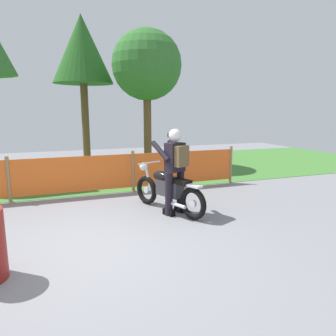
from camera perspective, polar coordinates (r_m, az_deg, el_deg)
name	(u,v)px	position (r m, az deg, el deg)	size (l,w,h in m)	color
ground	(89,247)	(5.01, -14.28, -13.89)	(24.00, 24.00, 0.02)	gray
grass_verge	(70,172)	(10.82, -17.62, -0.77)	(24.00, 6.24, 0.01)	#427A33
barrier_fence	(75,175)	(7.66, -16.75, -1.16)	(8.54, 0.08, 1.05)	#997547
tree_near_left	(82,50)	(12.73, -15.51, 20.09)	(2.24, 2.24, 5.52)	brown
tree_near_right	(147,66)	(11.55, -3.91, 18.22)	(2.47, 2.47, 4.85)	brown
motorcycle_lead	(167,189)	(6.31, -0.10, -3.92)	(0.95, 1.88, 0.95)	black
rider_lead	(175,167)	(6.05, 1.32, 0.22)	(0.69, 0.78, 1.69)	black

